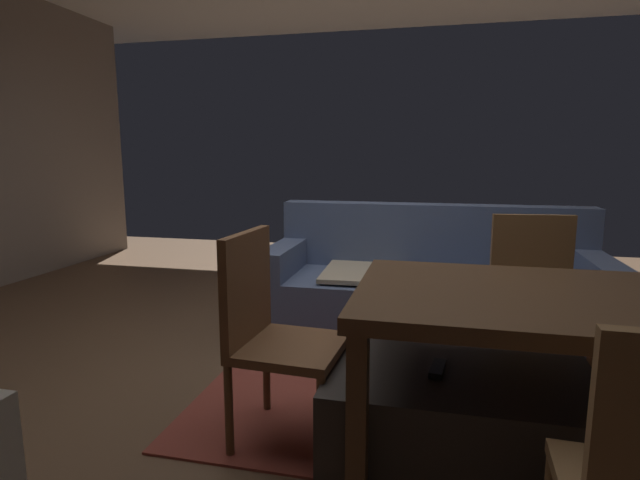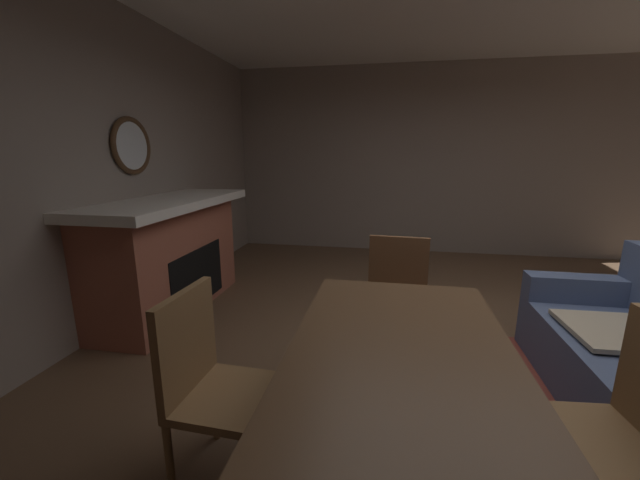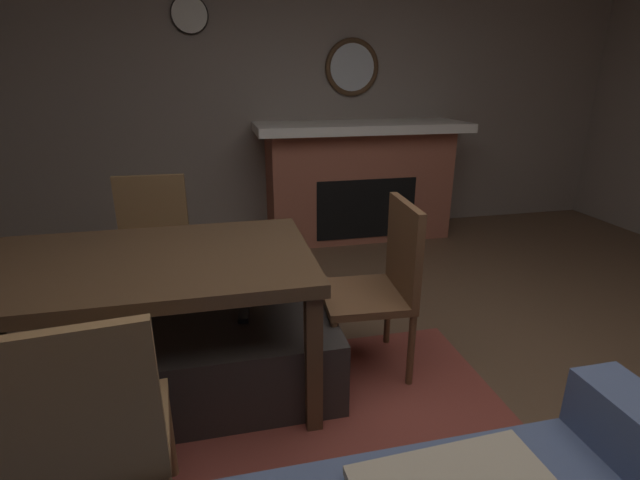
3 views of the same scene
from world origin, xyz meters
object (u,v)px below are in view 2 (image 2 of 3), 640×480
at_px(dining_table, 401,369).
at_px(dining_chair_north, 628,423).
at_px(tv_remote, 395,360).
at_px(fireplace, 170,255).
at_px(dining_chair_west, 396,293).
at_px(dining_chair_south, 210,376).
at_px(ottoman_coffee_table, 399,403).
at_px(round_wall_mirror, 132,146).

distance_m(dining_table, dining_chair_north, 0.87).
bearing_deg(tv_remote, dining_table, 8.34).
relative_size(fireplace, dining_chair_north, 2.12).
relative_size(tv_remote, dining_table, 0.09).
distance_m(fireplace, dining_chair_west, 2.24).
distance_m(fireplace, tv_remote, 2.51).
distance_m(dining_chair_south, dining_chair_west, 1.50).
height_order(dining_table, dining_chair_west, dining_chair_west).
bearing_deg(dining_table, ottoman_coffee_table, 176.72).
xyz_separation_m(tv_remote, dining_chair_south, (0.51, -0.85, 0.12)).
height_order(tv_remote, dining_table, dining_table).
bearing_deg(dining_chair_north, dining_chair_south, -89.82).
distance_m(ottoman_coffee_table, tv_remote, 0.23).
bearing_deg(round_wall_mirror, ottoman_coffee_table, 61.40).
bearing_deg(dining_table, dining_chair_west, 179.73).
distance_m(dining_chair_north, dining_chair_west, 1.49).
distance_m(fireplace, dining_table, 2.80).
distance_m(ottoman_coffee_table, dining_chair_south, 1.03).
bearing_deg(dining_table, round_wall_mirror, -125.90).
bearing_deg(ottoman_coffee_table, round_wall_mirror, -118.60).
xyz_separation_m(round_wall_mirror, dining_chair_north, (1.77, 3.31, -1.08)).
height_order(fireplace, dining_chair_west, fireplace).
bearing_deg(dining_chair_north, ottoman_coffee_table, -116.47).
height_order(round_wall_mirror, dining_table, round_wall_mirror).
height_order(tv_remote, dining_chair_west, dining_chair_west).
relative_size(fireplace, round_wall_mirror, 3.71).
xyz_separation_m(round_wall_mirror, ottoman_coffee_table, (1.35, 2.48, -1.41)).
height_order(round_wall_mirror, ottoman_coffee_table, round_wall_mirror).
relative_size(ottoman_coffee_table, dining_chair_west, 1.14).
xyz_separation_m(dining_chair_north, dining_chair_south, (0.01, -1.72, 0.00)).
bearing_deg(round_wall_mirror, tv_remote, 62.77).
bearing_deg(dining_chair_north, tv_remote, -120.39).
bearing_deg(tv_remote, round_wall_mirror, -109.55).
relative_size(fireplace, ottoman_coffee_table, 1.86).
bearing_deg(dining_chair_south, dining_table, 89.75).
bearing_deg(fireplace, ottoman_coffee_table, 58.35).
bearing_deg(dining_chair_south, ottoman_coffee_table, 115.48).
bearing_deg(round_wall_mirror, fireplace, 90.00).
distance_m(tv_remote, dining_chair_west, 0.73).
relative_size(fireplace, tv_remote, 12.32).
bearing_deg(dining_chair_north, round_wall_mirror, -118.07).
bearing_deg(dining_chair_north, fireplace, -120.27).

